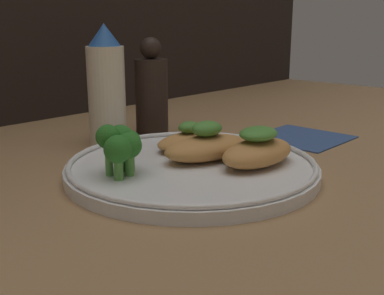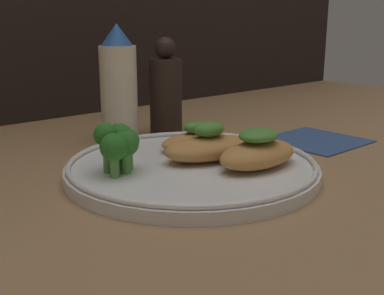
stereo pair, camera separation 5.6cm
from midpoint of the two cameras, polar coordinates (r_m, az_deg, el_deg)
ground_plane at (r=57.51cm, az=-2.81°, el=-3.79°), size 180.00×180.00×1.00cm
plate at (r=57.05cm, az=-2.83°, el=-2.38°), size 29.87×29.87×2.00cm
grilled_meat_front at (r=56.06cm, az=4.97°, el=-0.34°), size 10.93×5.99×4.60cm
grilled_meat_middle at (r=58.00cm, az=-0.74°, el=0.11°), size 12.58×8.38×4.77cm
grilled_meat_back at (r=63.66cm, az=-2.88°, el=0.97°), size 10.52×5.43×3.59cm
broccoli_bunch at (r=53.10cm, az=-11.45°, el=0.32°), size 5.49×5.33×5.71cm
sauce_bottle at (r=71.39cm, az=-12.36°, el=6.88°), size 5.41×5.41×17.45cm
pepper_grinder at (r=76.89cm, az=-6.93°, el=6.51°), size 5.16×5.16×15.34cm
napkin at (r=76.00cm, az=11.03°, el=1.16°), size 12.98×12.98×0.40cm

